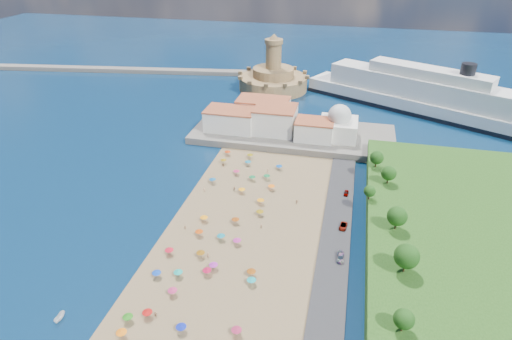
# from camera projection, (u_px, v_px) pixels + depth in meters

# --- Properties ---
(ground) EXTENTS (700.00, 700.00, 0.00)m
(ground) POSITION_uv_depth(u_px,v_px,m) (226.00, 228.00, 134.48)
(ground) COLOR #071938
(ground) RESTS_ON ground
(terrace) EXTENTS (90.00, 36.00, 3.00)m
(terrace) POSITION_uv_depth(u_px,v_px,m) (293.00, 134.00, 194.00)
(terrace) COLOR #59544C
(terrace) RESTS_ON ground
(jetty) EXTENTS (18.00, 70.00, 2.40)m
(jetty) POSITION_uv_depth(u_px,v_px,m) (262.00, 105.00, 228.35)
(jetty) COLOR #59544C
(jetty) RESTS_ON ground
(breakwater) EXTENTS (199.03, 34.77, 2.60)m
(breakwater) POSITION_uv_depth(u_px,v_px,m) (134.00, 70.00, 286.16)
(breakwater) COLOR #59544C
(breakwater) RESTS_ON ground
(waterfront_buildings) EXTENTS (57.00, 29.00, 11.00)m
(waterfront_buildings) POSITION_uv_depth(u_px,v_px,m) (265.00, 118.00, 194.06)
(waterfront_buildings) COLOR silver
(waterfront_buildings) RESTS_ON terrace
(domed_building) EXTENTS (16.00, 16.00, 15.00)m
(domed_building) POSITION_uv_depth(u_px,v_px,m) (339.00, 125.00, 184.70)
(domed_building) COLOR silver
(domed_building) RESTS_ON terrace
(fortress) EXTENTS (40.00, 40.00, 32.40)m
(fortress) POSITION_uv_depth(u_px,v_px,m) (273.00, 79.00, 251.28)
(fortress) COLOR #A78453
(fortress) RESTS_ON ground
(cruise_ship) EXTENTS (124.54, 75.93, 28.35)m
(cruise_ship) POSITION_uv_depth(u_px,v_px,m) (425.00, 97.00, 218.30)
(cruise_ship) COLOR black
(cruise_ship) RESTS_ON ground
(beach_parasols) EXTENTS (30.48, 118.19, 2.20)m
(beach_parasols) POSITION_uv_depth(u_px,v_px,m) (213.00, 243.00, 124.55)
(beach_parasols) COLOR gray
(beach_parasols) RESTS_ON beach
(beachgoers) EXTENTS (36.30, 95.93, 1.83)m
(beachgoers) POSITION_uv_depth(u_px,v_px,m) (222.00, 226.00, 133.76)
(beachgoers) COLOR tan
(beachgoers) RESTS_ON beach
(parked_cars) EXTENTS (2.74, 72.00, 1.43)m
(parked_cars) POSITION_uv_depth(u_px,v_px,m) (341.00, 249.00, 123.28)
(parked_cars) COLOR gray
(parked_cars) RESTS_ON promenade
(hillside_trees) EXTENTS (14.27, 107.26, 8.13)m
(hillside_trees) POSITION_uv_depth(u_px,v_px,m) (392.00, 241.00, 112.58)
(hillside_trees) COLOR #382314
(hillside_trees) RESTS_ON hillside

